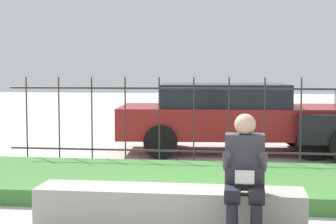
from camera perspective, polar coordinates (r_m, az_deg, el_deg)
name	(u,v)px	position (r m, az deg, el deg)	size (l,w,h in m)	color
stone_bench	(169,211)	(5.92, 0.13, -10.04)	(2.77, 0.53, 0.44)	gray
person_seated_reader	(245,173)	(5.47, 7.79, -6.17)	(0.42, 0.73, 1.24)	black
grass_berm	(183,182)	(7.78, 1.58, -7.17)	(8.29, 2.40, 0.21)	#3D7533
iron_fence	(194,122)	(9.19, 2.63, -0.97)	(6.29, 0.03, 1.52)	#332D28
car_parked_center	(231,115)	(11.17, 6.40, -0.35)	(4.60, 2.24, 1.36)	maroon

